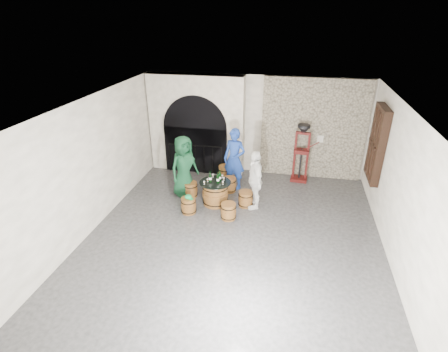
% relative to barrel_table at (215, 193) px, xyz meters
% --- Properties ---
extents(ground, '(8.00, 8.00, 0.00)m').
position_rel_barrel_table_xyz_m(ground, '(0.79, -1.54, -0.34)').
color(ground, '#2D2D30').
rests_on(ground, ground).
extents(wall_back, '(8.00, 0.00, 8.00)m').
position_rel_barrel_table_xyz_m(wall_back, '(0.79, 2.46, 1.26)').
color(wall_back, white).
rests_on(wall_back, ground).
extents(wall_front, '(8.00, 0.00, 8.00)m').
position_rel_barrel_table_xyz_m(wall_front, '(0.79, -5.54, 1.26)').
color(wall_front, white).
rests_on(wall_front, ground).
extents(wall_left, '(0.00, 8.00, 8.00)m').
position_rel_barrel_table_xyz_m(wall_left, '(-2.71, -1.54, 1.26)').
color(wall_left, white).
rests_on(wall_left, ground).
extents(wall_right, '(0.00, 8.00, 8.00)m').
position_rel_barrel_table_xyz_m(wall_right, '(4.29, -1.54, 1.26)').
color(wall_right, white).
rests_on(wall_right, ground).
extents(ceiling, '(8.00, 8.00, 0.00)m').
position_rel_barrel_table_xyz_m(ceiling, '(0.79, -1.54, 2.86)').
color(ceiling, beige).
rests_on(ceiling, wall_back).
extents(stone_facing_panel, '(3.20, 0.12, 3.18)m').
position_rel_barrel_table_xyz_m(stone_facing_panel, '(2.59, 2.40, 1.26)').
color(stone_facing_panel, '#AA9F87').
rests_on(stone_facing_panel, ground).
extents(arched_opening, '(3.10, 0.60, 3.19)m').
position_rel_barrel_table_xyz_m(arched_opening, '(-1.11, 2.19, 1.24)').
color(arched_opening, white).
rests_on(arched_opening, ground).
extents(shuttered_window, '(0.23, 1.10, 2.00)m').
position_rel_barrel_table_xyz_m(shuttered_window, '(4.17, 0.86, 1.46)').
color(shuttered_window, black).
rests_on(shuttered_window, wall_right).
extents(barrel_table, '(0.88, 0.88, 0.68)m').
position_rel_barrel_table_xyz_m(barrel_table, '(0.00, 0.00, 0.00)').
color(barrel_table, brown).
rests_on(barrel_table, ground).
extents(barrel_stool_left, '(0.42, 0.42, 0.44)m').
position_rel_barrel_table_xyz_m(barrel_stool_left, '(-0.81, 0.28, -0.12)').
color(barrel_stool_left, brown).
rests_on(barrel_stool_left, ground).
extents(barrel_stool_far, '(0.42, 0.42, 0.44)m').
position_rel_barrel_table_xyz_m(barrel_stool_far, '(0.25, 0.82, -0.12)').
color(barrel_stool_far, brown).
rests_on(barrel_stool_far, ground).
extents(barrel_stool_right, '(0.42, 0.42, 0.44)m').
position_rel_barrel_table_xyz_m(barrel_stool_right, '(0.86, 0.05, -0.12)').
color(barrel_stool_right, brown).
rests_on(barrel_stool_right, ground).
extents(barrel_stool_near_right, '(0.42, 0.42, 0.44)m').
position_rel_barrel_table_xyz_m(barrel_stool_near_right, '(0.51, -0.69, -0.12)').
color(barrel_stool_near_right, brown).
rests_on(barrel_stool_near_right, ground).
extents(barrel_stool_near_left, '(0.42, 0.42, 0.44)m').
position_rel_barrel_table_xyz_m(barrel_stool_near_left, '(-0.60, -0.62, -0.12)').
color(barrel_stool_near_left, brown).
rests_on(barrel_stool_near_left, ground).
extents(green_cap, '(0.24, 0.19, 0.11)m').
position_rel_barrel_table_xyz_m(green_cap, '(-0.59, -0.62, 0.15)').
color(green_cap, '#0D9749').
rests_on(green_cap, barrel_stool_near_left).
extents(person_green, '(0.98, 1.06, 1.82)m').
position_rel_barrel_table_xyz_m(person_green, '(-1.00, 0.35, 0.57)').
color(person_green, '#113E23').
rests_on(person_green, ground).
extents(person_blue, '(0.78, 0.61, 1.87)m').
position_rel_barrel_table_xyz_m(person_blue, '(0.34, 1.12, 0.60)').
color(person_blue, '#1B3A96').
rests_on(person_blue, ground).
extents(person_white, '(0.73, 1.06, 1.67)m').
position_rel_barrel_table_xyz_m(person_white, '(1.09, 0.07, 0.50)').
color(person_white, white).
rests_on(person_white, ground).
extents(wine_bottle_left, '(0.08, 0.08, 0.32)m').
position_rel_barrel_table_xyz_m(wine_bottle_left, '(-0.14, 0.00, 0.48)').
color(wine_bottle_left, black).
rests_on(wine_bottle_left, barrel_table).
extents(wine_bottle_center, '(0.08, 0.08, 0.32)m').
position_rel_barrel_table_xyz_m(wine_bottle_center, '(0.09, -0.03, 0.48)').
color(wine_bottle_center, black).
rests_on(wine_bottle_center, barrel_table).
extents(wine_bottle_right, '(0.08, 0.08, 0.32)m').
position_rel_barrel_table_xyz_m(wine_bottle_right, '(0.11, 0.10, 0.48)').
color(wine_bottle_right, black).
rests_on(wine_bottle_right, barrel_table).
extents(tasting_glass_a, '(0.05, 0.05, 0.10)m').
position_rel_barrel_table_xyz_m(tasting_glass_a, '(-0.26, -0.19, 0.39)').
color(tasting_glass_a, '#AC7321').
rests_on(tasting_glass_a, barrel_table).
extents(tasting_glass_b, '(0.05, 0.05, 0.10)m').
position_rel_barrel_table_xyz_m(tasting_glass_b, '(0.21, 0.16, 0.39)').
color(tasting_glass_b, '#AC7321').
rests_on(tasting_glass_b, barrel_table).
extents(tasting_glass_c, '(0.05, 0.05, 0.10)m').
position_rel_barrel_table_xyz_m(tasting_glass_c, '(-0.13, 0.30, 0.39)').
color(tasting_glass_c, '#AC7321').
rests_on(tasting_glass_c, barrel_table).
extents(tasting_glass_d, '(0.05, 0.05, 0.10)m').
position_rel_barrel_table_xyz_m(tasting_glass_d, '(0.14, 0.30, 0.39)').
color(tasting_glass_d, '#AC7321').
rests_on(tasting_glass_d, barrel_table).
extents(tasting_glass_e, '(0.05, 0.05, 0.10)m').
position_rel_barrel_table_xyz_m(tasting_glass_e, '(0.24, -0.09, 0.39)').
color(tasting_glass_e, '#AC7321').
rests_on(tasting_glass_e, barrel_table).
extents(tasting_glass_f, '(0.05, 0.05, 0.10)m').
position_rel_barrel_table_xyz_m(tasting_glass_f, '(-0.21, -0.02, 0.39)').
color(tasting_glass_f, '#AC7321').
rests_on(tasting_glass_f, barrel_table).
extents(side_barrel, '(0.43, 0.43, 0.57)m').
position_rel_barrel_table_xyz_m(side_barrel, '(-0.00, 1.39, -0.06)').
color(side_barrel, brown).
rests_on(side_barrel, ground).
extents(corking_press, '(0.77, 0.45, 1.86)m').
position_rel_barrel_table_xyz_m(corking_press, '(2.30, 2.01, 0.75)').
color(corking_press, '#4D110C').
rests_on(corking_press, ground).
extents(control_box, '(0.18, 0.10, 0.22)m').
position_rel_barrel_table_xyz_m(control_box, '(2.84, 2.32, 1.01)').
color(control_box, silver).
rests_on(control_box, wall_back).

